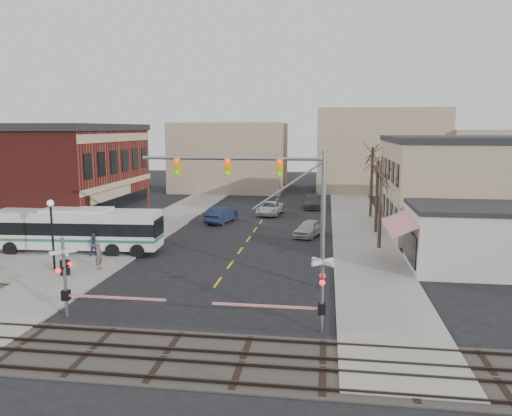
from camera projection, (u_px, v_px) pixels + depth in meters
The scene contains 22 objects.
ground at pixel (210, 293), 28.17m from camera, with size 160.00×160.00×0.00m, color black.
sidewalk_west at pixel (163, 222), 49.03m from camera, with size 5.00×60.00×0.12m, color gray.
sidewalk_east at pixel (359, 228), 46.40m from camera, with size 5.00×60.00×0.12m, color gray.
ballast_strip at pixel (165, 356), 20.35m from camera, with size 160.00×5.00×0.06m, color #332D28.
rail_tracks at pixel (165, 354), 20.33m from camera, with size 160.00×3.91×0.14m.
tan_building at pixel (505, 185), 44.00m from camera, with size 20.30×15.30×8.50m.
awning_shop at pixel (474, 238), 32.46m from camera, with size 9.74×6.20×4.30m.
tree_east_a at pixel (381, 204), 37.89m from camera, with size 0.28×0.28×6.75m.
tree_east_b at pixel (377, 197), 43.75m from camera, with size 0.28×0.28×6.30m.
tree_east_c at pixel (371, 182), 51.47m from camera, with size 0.28×0.28×7.20m.
transit_bus at pixel (78, 229), 37.17m from camera, with size 12.45×3.49×3.17m.
traffic_signal_mast at pixel (272, 189), 28.57m from camera, with size 10.73×0.30×8.00m.
rr_crossing_west at pixel (73, 278), 24.31m from camera, with size 5.60×1.36×4.00m.
rr_crossing_east at pixel (313, 290), 22.59m from camera, with size 5.60×1.36×4.00m.
street_lamp at pixel (51, 220), 32.09m from camera, with size 0.44×0.44×4.57m.
trash_bin at pixel (65, 268), 31.21m from camera, with size 0.60×0.60×0.93m, color black.
car_a at pixel (309, 228), 42.90m from camera, with size 1.66×4.13×1.41m, color #B0AFB4.
car_b at pixel (222, 215), 49.19m from camera, with size 1.66×4.76×1.57m, color #171F3B.
car_c at pixel (270, 208), 53.70m from camera, with size 2.28×4.94×1.37m, color silver.
car_d at pixel (312, 202), 58.18m from camera, with size 2.08×5.11×1.48m, color #48484E.
pedestrian_near at pixel (99, 256), 32.35m from camera, with size 0.67×0.44×1.82m, color #63514F.
pedestrian_far at pixel (95, 245), 35.77m from camera, with size 0.81×0.63×1.67m, color #313F56.
Camera 1 is at (6.37, -26.42, 9.22)m, focal length 35.00 mm.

